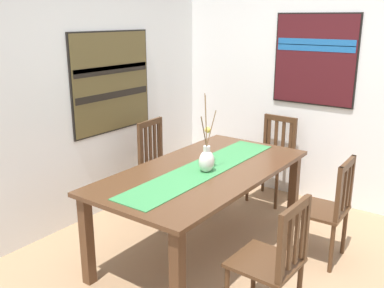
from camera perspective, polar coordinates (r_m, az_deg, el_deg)
ground_plane at (r=3.75m, az=6.39°, el=-16.52°), size 6.40×6.40×0.03m
wall_back at (r=4.41m, az=-14.62°, el=7.19°), size 6.40×0.12×2.70m
wall_side at (r=4.91m, az=17.88°, el=7.82°), size 0.12×6.40×2.70m
dining_table at (r=3.73m, az=1.51°, el=-4.70°), size 2.03×1.04×0.77m
table_runner at (r=3.70m, az=1.52°, el=-3.27°), size 1.86×0.36×0.01m
centerpiece_vase at (r=3.60m, az=1.93°, el=-1.94°), size 0.24×0.16×0.64m
chair_0 at (r=3.00m, az=10.61°, el=-14.79°), size 0.43×0.43×0.92m
chair_1 at (r=3.85m, az=17.20°, el=-8.02°), size 0.43×0.43×0.91m
chair_2 at (r=4.98m, az=10.62°, el=-1.78°), size 0.44×0.44×0.95m
chair_3 at (r=4.71m, az=-4.22°, el=-2.49°), size 0.44×0.44×0.96m
painting_on_back_wall at (r=4.60m, az=-10.53°, el=8.01°), size 1.06×0.05×1.03m
painting_on_side_wall at (r=4.88m, az=15.83°, el=10.62°), size 0.05×0.90×0.97m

